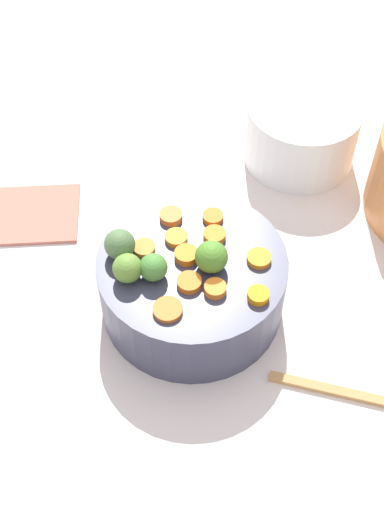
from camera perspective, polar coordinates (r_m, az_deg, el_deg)
tabletop at (r=0.96m, az=1.03°, el=-5.04°), size 2.40×2.40×0.02m
serving_bowl_carrots at (r=0.91m, az=0.00°, el=-2.38°), size 0.26×0.26×0.10m
carrot_slice_0 at (r=0.91m, az=-1.83°, el=3.47°), size 0.04×0.04×0.01m
carrot_slice_1 at (r=0.87m, az=-0.49°, el=0.10°), size 0.03×0.03×0.01m
carrot_slice_2 at (r=0.89m, az=-1.37°, el=1.60°), size 0.03×0.03×0.01m
carrot_slice_3 at (r=0.83m, az=5.74°, el=-3.39°), size 0.04×0.04×0.01m
carrot_slice_4 at (r=0.84m, az=-0.24°, el=-2.29°), size 0.04×0.04×0.01m
carrot_slice_5 at (r=0.88m, az=-4.16°, el=0.72°), size 0.04×0.04×0.01m
carrot_slice_6 at (r=0.87m, az=5.81°, el=-0.20°), size 0.04×0.04×0.01m
carrot_slice_7 at (r=0.92m, az=1.82°, el=3.39°), size 0.04×0.04×0.01m
carrot_slice_8 at (r=0.82m, az=-2.11°, el=-4.63°), size 0.05×0.05×0.01m
carrot_slice_9 at (r=0.89m, az=1.96°, el=1.80°), size 0.04×0.04×0.01m
carrot_slice_10 at (r=0.84m, az=2.02°, el=-2.83°), size 0.04×0.04×0.01m
brussels_sprout_0 at (r=0.84m, az=-5.59°, el=-1.06°), size 0.04×0.04×0.04m
brussels_sprout_1 at (r=0.84m, az=-3.36°, el=-0.98°), size 0.04×0.04×0.04m
brussels_sprout_2 at (r=0.85m, az=1.69°, el=0.13°), size 0.04×0.04×0.04m
brussels_sprout_3 at (r=0.87m, az=-6.26°, el=1.00°), size 0.04×0.04×0.04m
casserole_dish at (r=1.13m, az=9.41°, el=10.44°), size 0.19×0.19×0.11m
dish_towel at (r=1.09m, az=-14.98°, el=3.42°), size 0.21×0.14×0.01m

